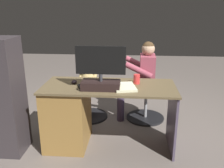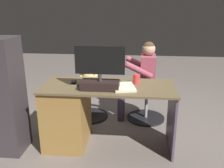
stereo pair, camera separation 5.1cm
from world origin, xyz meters
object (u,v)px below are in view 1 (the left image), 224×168
Objects in this scene: cup at (137,79)px; tv_remote at (81,87)px; keyboard at (102,83)px; visitor_chair at (146,101)px; monitor at (101,76)px; computer_mouse at (74,82)px; office_chair_teddy at (88,100)px; teddy_bear at (88,75)px; desk at (75,113)px; person at (141,75)px.

cup is 0.71× the size of tv_remote.
keyboard is 0.27m from tv_remote.
visitor_chair is (-0.76, -0.85, -0.48)m from tv_remote.
computer_mouse is (0.33, -0.17, -0.12)m from monitor.
cup is at bearing -175.21° from keyboard.
cup is at bearing 76.53° from visitor_chair.
office_chair_teddy is at bearing -107.06° from tv_remote.
teddy_bear is (-0.03, -0.70, -0.12)m from computer_mouse.
visitor_chair is at bearing -179.07° from office_chair_teddy.
person reaches higher than desk.
teddy_bear is 0.91m from visitor_chair.
tv_remote is at bearing 95.05° from teddy_bear.
teddy_bear is (0.30, -0.87, -0.25)m from monitor.
desk is 4.05× the size of teddy_bear.
keyboard is at bearing 113.41° from office_chair_teddy.
person is (-0.77, -0.70, -0.09)m from computer_mouse.
monitor is at bearing 108.82° from teddy_bear.
person is at bearing -150.49° from tv_remote.
computer_mouse reaches higher than office_chair_teddy.
monitor is at bearing 58.36° from visitor_chair.
keyboard is at bearing -88.24° from monitor.
monitor is 1.19m from visitor_chair.
visitor_chair is (-0.83, -0.00, -0.36)m from teddy_bear.
monitor is at bearing 152.31° from tv_remote.
office_chair_teddy is 0.49× the size of person.
teddy_bear is at bearing -0.06° from person.
cup is 0.19× the size of office_chair_teddy.
teddy_bear reaches higher than visitor_chair.
keyboard reaches higher than office_chair_teddy.
tv_remote is at bearing 37.21° from keyboard.
visitor_chair is (-0.16, -0.65, -0.52)m from cup.
visitor_chair is at bearing -179.95° from teddy_bear.
desk is at bearing -20.15° from monitor.
keyboard is at bearing 56.44° from person.
monitor reaches higher than office_chair_teddy.
desk reaches higher than visitor_chair.
tv_remote is 0.41× the size of teddy_bear.
tv_remote is (0.22, -0.02, -0.13)m from monitor.
desk is at bearing -67.03° from tv_remote.
visitor_chair is at bearing -103.47° from cup.
tv_remote is 0.86m from teddy_bear.
visitor_chair is at bearing -138.53° from desk.
keyboard is 3.93× the size of cup.
visitor_chair is at bearing -121.64° from monitor.
teddy_bear is (-0.02, -0.75, 0.24)m from desk.
person is at bearing -135.46° from desk.
tv_remote is at bearing 48.25° from visitor_chair.
computer_mouse is 0.90× the size of cup.
person reaches higher than visitor_chair.
monitor is at bearing 29.79° from cup.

